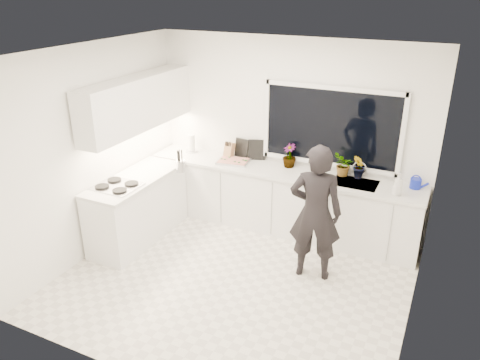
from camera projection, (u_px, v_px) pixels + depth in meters
The scene contains 25 objects.
floor at pixel (235, 280), 5.72m from camera, with size 4.00×3.50×0.02m, color beige.
wall_back at pixel (289, 134), 6.64m from camera, with size 4.00×0.02×2.70m, color white.
wall_left at pixel (94, 152), 5.97m from camera, with size 0.02×3.50×2.70m, color white.
wall_right at pixel (427, 215), 4.38m from camera, with size 0.02×3.50×2.70m, color white.
ceiling at pixel (234, 52), 4.64m from camera, with size 4.00×3.50×0.02m, color white.
window at pixel (331, 127), 6.29m from camera, with size 1.80×0.02×1.00m, color black.
base_cabinets_back at pixel (279, 201), 6.74m from camera, with size 3.92×0.58×0.88m, color white.
base_cabinets_left at pixel (138, 209), 6.49m from camera, with size 0.58×1.60×0.88m, color white.
countertop_back at pixel (280, 171), 6.55m from camera, with size 3.94×0.62×0.04m, color silver.
countertop_left at pixel (135, 179), 6.31m from camera, with size 0.62×1.60×0.04m, color silver.
upper_cabinets at pixel (138, 103), 6.27m from camera, with size 0.34×2.10×0.70m, color white.
sink at pixel (355, 186), 6.15m from camera, with size 0.58×0.42×0.14m, color silver.
faucet at pixel (359, 170), 6.26m from camera, with size 0.03×0.03×0.22m, color silver.
stovetop at pixel (117, 186), 6.01m from camera, with size 0.56×0.48×0.03m, color black.
person at pixel (315, 213), 5.49m from camera, with size 0.62×0.41×1.70m, color black.
pizza_tray at pixel (233, 162), 6.80m from camera, with size 0.45×0.34×0.03m, color #AFAFB3.
pizza at pixel (233, 160), 6.80m from camera, with size 0.41×0.30×0.01m, color red.
watering_can at pixel (416, 183), 5.95m from camera, with size 0.14×0.14×0.13m, color #1222B0.
paper_towel_roll at pixel (191, 144), 7.17m from camera, with size 0.11×0.11×0.26m, color white.
knife_block at pixel (229, 150), 6.97m from camera, with size 0.13×0.10×0.22m, color #996B47.
utensil_crock at pixel (181, 166), 6.47m from camera, with size 0.13×0.13×0.16m, color silver.
picture_frame_large at pixel (242, 148), 6.97m from camera, with size 0.22×0.02×0.28m, color black.
picture_frame_small at pixel (257, 150), 6.87m from camera, with size 0.25×0.02×0.30m, color black.
herb_plants at pixel (328, 162), 6.37m from camera, with size 1.21×0.28×0.34m.
soap_bottles at pixel (398, 185), 5.74m from camera, with size 0.16×0.16×0.29m.
Camera 1 is at (2.11, -4.27, 3.39)m, focal length 35.00 mm.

